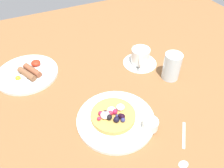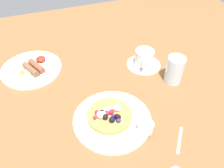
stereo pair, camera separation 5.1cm
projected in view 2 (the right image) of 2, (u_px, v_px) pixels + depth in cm
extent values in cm
cube|color=brown|center=(99.00, 95.00, 82.99)|extent=(185.51, 143.46, 3.00)
cylinder|color=white|center=(112.00, 120.00, 72.01)|extent=(24.29, 24.29, 1.20)
cylinder|color=tan|center=(110.00, 116.00, 71.54)|extent=(13.88, 13.88, 1.51)
sphere|color=navy|center=(112.00, 117.00, 69.58)|extent=(1.07, 1.07, 1.07)
sphere|color=#CA1E43|center=(110.00, 112.00, 70.43)|extent=(1.71, 1.71, 1.71)
sphere|color=black|center=(112.00, 120.00, 68.24)|extent=(1.84, 1.84, 1.84)
sphere|color=black|center=(116.00, 116.00, 69.38)|extent=(1.55, 1.55, 1.55)
sphere|color=black|center=(102.00, 112.00, 70.45)|extent=(1.64, 1.64, 1.64)
sphere|color=#BF2A3D|center=(107.00, 113.00, 70.36)|extent=(1.62, 1.62, 1.62)
sphere|color=#CA2542|center=(95.00, 118.00, 69.22)|extent=(1.21, 1.21, 1.21)
sphere|color=navy|center=(119.00, 121.00, 68.29)|extent=(1.38, 1.38, 1.38)
sphere|color=#C01E3A|center=(97.00, 112.00, 70.54)|extent=(1.45, 1.45, 1.45)
sphere|color=black|center=(105.00, 117.00, 69.05)|extent=(1.76, 1.76, 1.76)
sphere|color=black|center=(118.00, 117.00, 68.99)|extent=(1.73, 1.73, 1.73)
ellipsoid|color=white|center=(118.00, 108.00, 71.88)|extent=(2.64, 2.64, 1.59)
ellipsoid|color=white|center=(101.00, 114.00, 69.75)|extent=(2.88, 2.88, 1.73)
ellipsoid|color=white|center=(108.00, 110.00, 71.14)|extent=(2.70, 2.70, 1.62)
cylinder|color=white|center=(146.00, 127.00, 67.23)|extent=(4.62, 4.62, 3.23)
cylinder|color=brown|center=(146.00, 126.00, 66.80)|extent=(3.79, 3.79, 0.39)
cylinder|color=white|center=(32.00, 69.00, 90.64)|extent=(23.31, 23.31, 1.11)
cylinder|color=brown|center=(37.00, 66.00, 89.27)|extent=(5.81, 8.89, 2.31)
cylinder|color=brown|center=(31.00, 69.00, 87.78)|extent=(5.85, 8.88, 2.31)
ellipsoid|color=white|center=(22.00, 74.00, 87.03)|extent=(6.26, 5.32, 0.60)
sphere|color=yellow|center=(22.00, 73.00, 86.69)|extent=(2.00, 2.00, 2.00)
ellipsoid|color=#B72C18|center=(41.00, 59.00, 92.80)|extent=(3.68, 3.68, 2.02)
cylinder|color=white|center=(144.00, 64.00, 93.24)|extent=(13.47, 13.47, 0.67)
cylinder|color=white|center=(144.00, 57.00, 90.95)|extent=(7.29, 7.29, 6.10)
torus|color=white|center=(143.00, 64.00, 87.39)|extent=(2.88, 4.01, 4.22)
cylinder|color=#7E664A|center=(145.00, 53.00, 89.63)|extent=(6.19, 6.19, 0.49)
cube|color=silver|center=(180.00, 140.00, 67.16)|extent=(6.62, 8.01, 0.30)
cylinder|color=silver|center=(175.00, 70.00, 83.02)|extent=(6.35, 6.35, 10.29)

